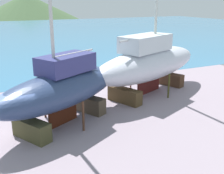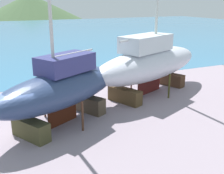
% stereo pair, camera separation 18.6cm
% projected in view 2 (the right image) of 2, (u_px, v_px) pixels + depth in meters
% --- Properties ---
extents(ground_plane, '(42.74, 42.74, 0.00)m').
position_uv_depth(ground_plane, '(14.00, 173.00, 10.70)').
color(ground_plane, gray).
extents(headland_hill, '(80.30, 80.30, 19.41)m').
position_uv_depth(headland_hill, '(30.00, 12.00, 157.00)').
color(headland_hill, '#415B38').
rests_on(headland_hill, ground).
extents(sailboat_small_center, '(8.57, 6.31, 13.72)m').
position_uv_depth(sailboat_small_center, '(62.00, 88.00, 14.43)').
color(sailboat_small_center, '#423F25').
rests_on(sailboat_small_center, ground).
extents(sailboat_large_starboard, '(11.00, 6.82, 19.45)m').
position_uv_depth(sailboat_large_starboard, '(150.00, 62.00, 19.22)').
color(sailboat_large_starboard, '#472E1E').
rests_on(sailboat_large_starboard, ground).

